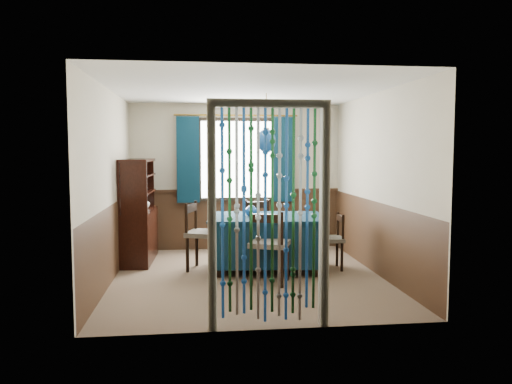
{
  "coord_description": "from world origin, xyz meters",
  "views": [
    {
      "loc": [
        -0.68,
        -6.59,
        1.71
      ],
      "look_at": [
        0.15,
        0.33,
        1.12
      ],
      "focal_mm": 35.0,
      "sensor_mm": 36.0,
      "label": 1
    }
  ],
  "objects": [
    {
      "name": "wall_right",
      "position": [
        1.8,
        0.0,
        1.25
      ],
      "size": [
        0.0,
        4.0,
        4.0
      ],
      "primitive_type": "plane",
      "rotation": [
        1.57,
        0.0,
        -1.57
      ],
      "color": "beige",
      "rests_on": "ground"
    },
    {
      "name": "wainscot_back",
      "position": [
        0.0,
        1.99,
        0.5
      ],
      "size": [
        3.6,
        0.0,
        3.6
      ],
      "primitive_type": "plane",
      "rotation": [
        1.57,
        0.0,
        0.0
      ],
      "color": "#402818",
      "rests_on": "ground"
    },
    {
      "name": "wainscot_front",
      "position": [
        0.0,
        -1.99,
        0.5
      ],
      "size": [
        3.6,
        0.0,
        3.6
      ],
      "primitive_type": "plane",
      "rotation": [
        -1.57,
        0.0,
        0.0
      ],
      "color": "#402818",
      "rests_on": "ground"
    },
    {
      "name": "wall_back",
      "position": [
        0.0,
        2.0,
        1.25
      ],
      "size": [
        3.6,
        0.0,
        3.6
      ],
      "primitive_type": "plane",
      "rotation": [
        1.57,
        0.0,
        0.0
      ],
      "color": "beige",
      "rests_on": "ground"
    },
    {
      "name": "chair_near",
      "position": [
        0.23,
        -0.37,
        0.5
      ],
      "size": [
        0.6,
        0.59,
        0.95
      ],
      "rotation": [
        0.0,
        0.0,
        -0.37
      ],
      "color": "black",
      "rests_on": "floor"
    },
    {
      "name": "bowl_shelf",
      "position": [
        -1.51,
        0.93,
        1.1
      ],
      "size": [
        0.23,
        0.23,
        0.05
      ],
      "primitive_type": "imported",
      "rotation": [
        0.0,
        0.0,
        -0.28
      ],
      "color": "beige",
      "rests_on": "sideboard"
    },
    {
      "name": "vase_sideboard",
      "position": [
        -1.51,
        1.42,
        0.89
      ],
      "size": [
        0.26,
        0.26,
        0.21
      ],
      "primitive_type": "imported",
      "rotation": [
        0.0,
        0.0,
        -0.41
      ],
      "color": "beige",
      "rests_on": "sideboard"
    },
    {
      "name": "vase_table",
      "position": [
        0.09,
        0.4,
        0.86
      ],
      "size": [
        0.22,
        0.22,
        0.18
      ],
      "primitive_type": "imported",
      "rotation": [
        0.0,
        0.0,
        -0.4
      ],
      "color": "#164D9B",
      "rests_on": "dining_table"
    },
    {
      "name": "wainscot_left",
      "position": [
        -1.79,
        0.0,
        0.5
      ],
      "size": [
        0.0,
        4.0,
        4.0
      ],
      "primitive_type": "plane",
      "rotation": [
        1.57,
        0.0,
        1.57
      ],
      "color": "#402818",
      "rests_on": "ground"
    },
    {
      "name": "floor",
      "position": [
        0.0,
        0.0,
        0.0
      ],
      "size": [
        4.0,
        4.0,
        0.0
      ],
      "primitive_type": "plane",
      "color": "brown",
      "rests_on": "ground"
    },
    {
      "name": "wainscot_right",
      "position": [
        1.79,
        0.0,
        0.5
      ],
      "size": [
        0.0,
        4.0,
        4.0
      ],
      "primitive_type": "plane",
      "rotation": [
        1.57,
        0.0,
        -1.57
      ],
      "color": "#402818",
      "rests_on": "ground"
    },
    {
      "name": "doorway",
      "position": [
        0.0,
        -1.94,
        1.05
      ],
      "size": [
        1.16,
        0.12,
        2.18
      ],
      "primitive_type": null,
      "color": "silver",
      "rests_on": "ground"
    },
    {
      "name": "window",
      "position": [
        0.0,
        1.95,
        1.55
      ],
      "size": [
        1.32,
        0.12,
        1.42
      ],
      "primitive_type": "cube",
      "color": "black",
      "rests_on": "wall_back"
    },
    {
      "name": "chair_right",
      "position": [
        1.24,
        0.32,
        0.43
      ],
      "size": [
        0.41,
        0.42,
        0.81
      ],
      "rotation": [
        0.0,
        0.0,
        1.51
      ],
      "color": "black",
      "rests_on": "floor"
    },
    {
      "name": "pendant_lamp",
      "position": [
        0.3,
        0.37,
        1.84
      ],
      "size": [
        0.27,
        0.27,
        0.82
      ],
      "color": "olive",
      "rests_on": "ceiling"
    },
    {
      "name": "sideboard",
      "position": [
        -1.57,
        1.16,
        0.56
      ],
      "size": [
        0.47,
        1.22,
        1.58
      ],
      "rotation": [
        0.0,
        0.0,
        -0.04
      ],
      "color": "black",
      "rests_on": "floor"
    },
    {
      "name": "dining_table",
      "position": [
        0.3,
        0.37,
        0.45
      ],
      "size": [
        1.71,
        1.26,
        0.78
      ],
      "rotation": [
        0.0,
        0.0,
        -0.09
      ],
      "color": "#0A2537",
      "rests_on": "floor"
    },
    {
      "name": "chair_far",
      "position": [
        0.3,
        1.11,
        0.49
      ],
      "size": [
        0.53,
        0.51,
        0.92
      ],
      "rotation": [
        0.0,
        0.0,
        3.33
      ],
      "color": "black",
      "rests_on": "floor"
    },
    {
      "name": "ceiling",
      "position": [
        0.0,
        0.0,
        2.5
      ],
      "size": [
        4.0,
        4.0,
        0.0
      ],
      "primitive_type": "plane",
      "rotation": [
        3.14,
        0.0,
        0.0
      ],
      "color": "silver",
      "rests_on": "ground"
    },
    {
      "name": "wall_front",
      "position": [
        0.0,
        -2.0,
        1.25
      ],
      "size": [
        3.6,
        0.0,
        3.6
      ],
      "primitive_type": "plane",
      "rotation": [
        -1.57,
        0.0,
        0.0
      ],
      "color": "beige",
      "rests_on": "ground"
    },
    {
      "name": "chair_left",
      "position": [
        -0.6,
        0.5,
        0.51
      ],
      "size": [
        0.59,
        0.6,
        0.97
      ],
      "rotation": [
        0.0,
        0.0,
        -1.9
      ],
      "color": "black",
      "rests_on": "floor"
    },
    {
      "name": "wall_left",
      "position": [
        -1.8,
        0.0,
        1.25
      ],
      "size": [
        0.0,
        4.0,
        4.0
      ],
      "primitive_type": "plane",
      "rotation": [
        1.57,
        0.0,
        1.57
      ],
      "color": "beige",
      "rests_on": "ground"
    }
  ]
}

